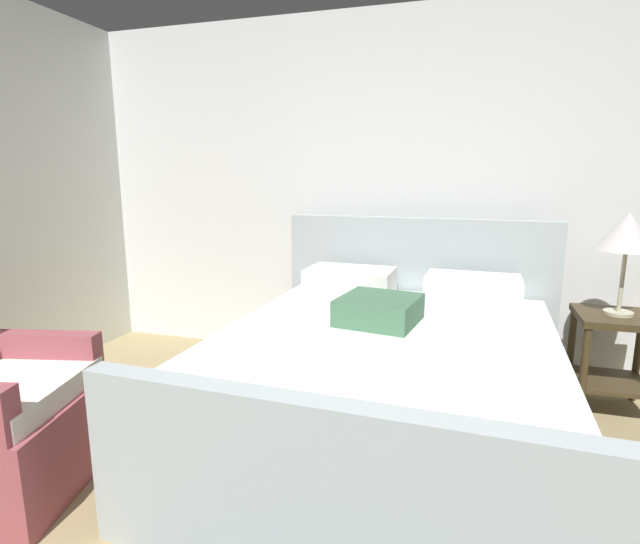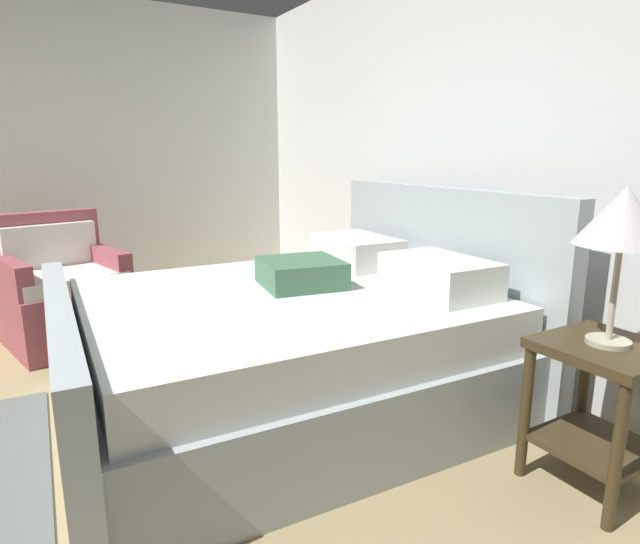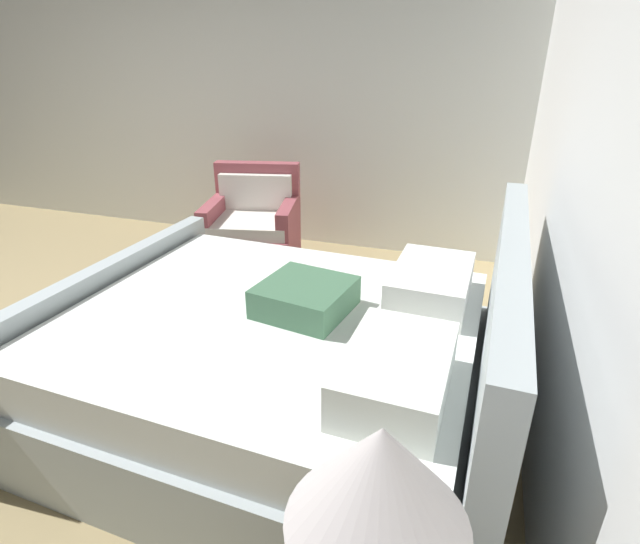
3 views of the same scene
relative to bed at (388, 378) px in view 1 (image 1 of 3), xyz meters
The scene contains 4 objects.
wall_back 1.54m from the bed, 89.05° to the left, with size 5.22×0.12×2.55m, color silver.
bed is the anchor object (origin of this frame).
nightstand_right 1.43m from the bed, 29.97° to the left, with size 0.44×0.44×0.60m.
table_lamp_right 1.61m from the bed, 29.97° to the left, with size 0.33×0.33×0.60m.
Camera 1 is at (0.33, -0.31, 1.40)m, focal length 27.38 mm.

